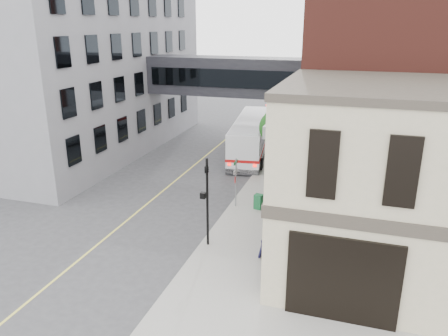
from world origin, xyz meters
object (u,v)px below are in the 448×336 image
Objects in this scene: pedestrian_a at (274,184)px; pedestrian_c at (276,168)px; bus at (251,135)px; sandwich_board at (264,247)px; newspaper_box at (258,202)px; pedestrian_b at (286,168)px.

pedestrian_a is 3.60m from pedestrian_c.
bus is 6.25× the size of pedestrian_a.
pedestrian_c reaches higher than sandwich_board.
bus is 12.77× the size of newspaper_box.
sandwich_board is at bearing -96.43° from pedestrian_c.
sandwich_board is at bearing -73.62° from bus.
sandwich_board is (1.61, -10.91, -0.31)m from pedestrian_c.
pedestrian_b reaches higher than newspaper_box.
newspaper_box is (-0.68, -5.46, -0.40)m from pedestrian_b.
pedestrian_b is (3.97, -5.69, -0.69)m from bus.
pedestrian_a is 2.04× the size of newspaper_box.
sandwich_board is (1.04, -7.36, -0.45)m from pedestrian_a.
newspaper_box is at bearing -103.78° from pedestrian_b.
sandwich_board reaches higher than newspaper_box.
pedestrian_c is at bearing 164.67° from pedestrian_b.
sandwich_board is (4.85, -16.49, -1.07)m from bus.
bus is 17.22m from sandwich_board.
bus is at bearing 118.74° from newspaper_box.
pedestrian_c is (-0.57, 3.55, -0.13)m from pedestrian_a.
bus reaches higher than newspaper_box.
pedestrian_c is at bearing 102.87° from newspaper_box.
bus is 6.74× the size of pedestrian_b.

